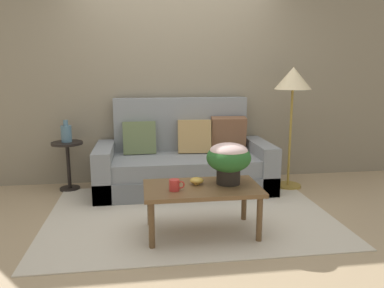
% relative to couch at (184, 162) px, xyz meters
% --- Properties ---
extents(ground_plane, '(14.00, 14.00, 0.00)m').
position_rel_couch_xyz_m(ground_plane, '(-0.06, -0.89, -0.33)').
color(ground_plane, tan).
extents(wall_back, '(6.40, 0.12, 2.74)m').
position_rel_couch_xyz_m(wall_back, '(-0.06, 0.46, 1.04)').
color(wall_back, gray).
rests_on(wall_back, ground).
extents(area_rug, '(2.79, 1.97, 0.01)m').
position_rel_couch_xyz_m(area_rug, '(-0.06, -0.87, -0.32)').
color(area_rug, beige).
rests_on(area_rug, ground).
extents(couch, '(2.08, 0.89, 1.09)m').
position_rel_couch_xyz_m(couch, '(0.00, 0.00, 0.00)').
color(couch, slate).
rests_on(couch, ground).
extents(coffee_table, '(1.01, 0.58, 0.44)m').
position_rel_couch_xyz_m(coffee_table, '(-0.00, -1.31, 0.05)').
color(coffee_table, brown).
rests_on(coffee_table, ground).
extents(side_table, '(0.37, 0.37, 0.59)m').
position_rel_couch_xyz_m(side_table, '(-1.40, 0.14, 0.08)').
color(side_table, black).
rests_on(side_table, ground).
extents(floor_lamp, '(0.44, 0.44, 1.47)m').
position_rel_couch_xyz_m(floor_lamp, '(1.29, -0.13, 0.92)').
color(floor_lamp, olive).
rests_on(floor_lamp, ground).
extents(potted_plant, '(0.40, 0.40, 0.37)m').
position_rel_couch_xyz_m(potted_plant, '(0.24, -1.26, 0.34)').
color(potted_plant, black).
rests_on(potted_plant, coffee_table).
extents(coffee_mug, '(0.13, 0.09, 0.10)m').
position_rel_couch_xyz_m(coffee_mug, '(-0.25, -1.39, 0.16)').
color(coffee_mug, red).
rests_on(coffee_mug, coffee_table).
extents(snack_bowl, '(0.12, 0.12, 0.06)m').
position_rel_couch_xyz_m(snack_bowl, '(-0.04, -1.25, 0.14)').
color(snack_bowl, gold).
rests_on(snack_bowl, coffee_table).
extents(table_vase, '(0.12, 0.12, 0.26)m').
position_rel_couch_xyz_m(table_vase, '(-1.40, 0.14, 0.37)').
color(table_vase, slate).
rests_on(table_vase, side_table).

